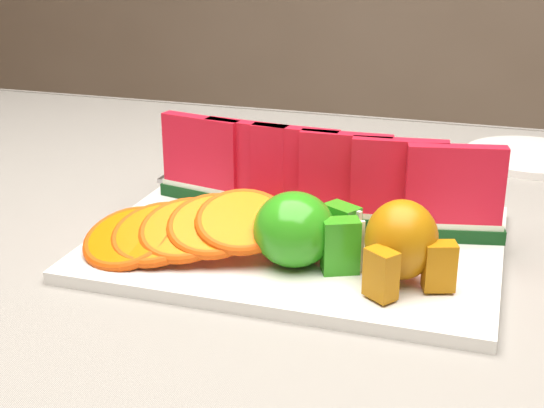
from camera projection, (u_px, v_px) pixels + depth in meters
table at (249, 310)px, 0.86m from camera, size 1.40×0.90×0.75m
tablecloth at (249, 261)px, 0.84m from camera, size 1.53×1.03×0.20m
platter at (298, 242)px, 0.77m from camera, size 0.40×0.30×0.01m
apple_cluster at (302, 231)px, 0.70m from camera, size 0.10×0.09×0.07m
pear_cluster at (402, 243)px, 0.66m from camera, size 0.09×0.10×0.07m
side_plate at (531, 157)px, 1.05m from camera, size 0.18×0.18×0.01m
fork at (196, 161)px, 1.04m from camera, size 0.03×0.20×0.00m
watermelon_row at (319, 178)px, 0.80m from camera, size 0.39×0.07×0.10m
orange_fan_front at (185, 229)px, 0.72m from camera, size 0.21×0.14×0.06m
orange_fan_back at (299, 179)px, 0.88m from camera, size 0.23×0.09×0.04m
tangerine_segments at (302, 224)px, 0.77m from camera, size 0.20×0.08×0.02m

